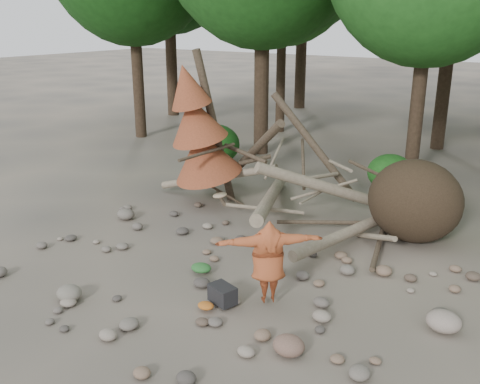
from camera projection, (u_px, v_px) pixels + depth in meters
The scene contains 13 objects.
ground at pixel (217, 280), 10.90m from camera, with size 120.00×120.00×0.00m, color #514C44.
deadfall_pile at pixel (390, 199), 12.83m from camera, with size 8.55×5.24×3.30m.
dead_conifer at pixel (199, 132), 14.55m from camera, with size 2.06×2.16×4.35m.
bush_left at pixel (215, 144), 19.27m from camera, with size 1.80×1.80×1.44m, color #164713.
bush_mid at pixel (390, 172), 16.39m from camera, with size 1.40×1.40×1.12m, color #1E5A1A.
frisbee_thrower at pixel (268, 261), 9.73m from camera, with size 1.96×1.70×1.99m.
backpack at pixel (223, 297), 9.91m from camera, with size 0.50×0.34×0.34m, color black.
cloth_green at pixel (201, 270), 11.15m from camera, with size 0.44×0.37×0.17m, color #266128.
cloth_orange at pixel (206, 308), 9.75m from camera, with size 0.31×0.26×0.11m, color #AB5B1D.
boulder_front_left at pixel (69, 293), 10.09m from camera, with size 0.50×0.45×0.30m, color slate.
boulder_front_right at pixel (289, 345), 8.47m from camera, with size 0.52×0.47×0.31m, color brown.
boulder_mid_right at pixel (444, 321), 9.10m from camera, with size 0.60×0.54×0.36m, color gray.
boulder_mid_left at pixel (126, 214), 14.11m from camera, with size 0.48×0.43×0.29m, color #686158.
Camera 1 is at (5.95, -7.79, 5.13)m, focal length 40.00 mm.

